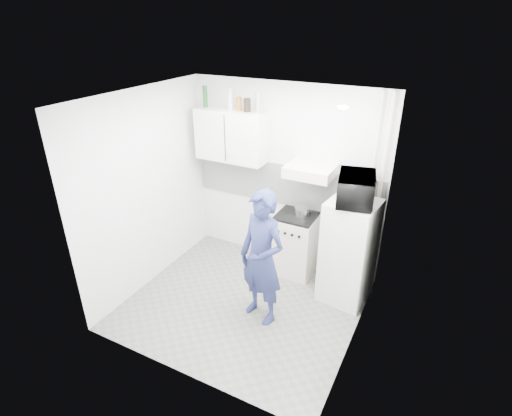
% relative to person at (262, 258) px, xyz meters
% --- Properties ---
extents(floor, '(2.80, 2.80, 0.00)m').
position_rel_person_xyz_m(floor, '(-0.30, 0.09, -0.84)').
color(floor, '#595B4E').
rests_on(floor, ground).
extents(ceiling, '(2.80, 2.80, 0.00)m').
position_rel_person_xyz_m(ceiling, '(-0.30, 0.09, 1.76)').
color(ceiling, white).
rests_on(ceiling, wall_back).
extents(wall_back, '(2.80, 0.00, 2.80)m').
position_rel_person_xyz_m(wall_back, '(-0.30, 1.34, 0.46)').
color(wall_back, white).
rests_on(wall_back, floor).
extents(wall_left, '(0.00, 2.60, 2.60)m').
position_rel_person_xyz_m(wall_left, '(-1.70, 0.09, 0.46)').
color(wall_left, white).
rests_on(wall_left, floor).
extents(wall_right, '(0.00, 2.60, 2.60)m').
position_rel_person_xyz_m(wall_right, '(1.10, 0.09, 0.46)').
color(wall_right, white).
rests_on(wall_right, floor).
extents(person, '(0.70, 0.55, 1.67)m').
position_rel_person_xyz_m(person, '(0.00, 0.00, 0.00)').
color(person, navy).
rests_on(person, floor).
extents(stove, '(0.55, 0.55, 0.87)m').
position_rel_person_xyz_m(stove, '(-0.01, 1.09, -0.40)').
color(stove, silver).
rests_on(stove, floor).
extents(fridge, '(0.64, 0.64, 1.38)m').
position_rel_person_xyz_m(fridge, '(0.80, 0.83, -0.15)').
color(fridge, white).
rests_on(fridge, floor).
extents(stove_top, '(0.52, 0.52, 0.03)m').
position_rel_person_xyz_m(stove_top, '(-0.01, 1.09, 0.06)').
color(stove_top, black).
rests_on(stove_top, stove).
extents(saucepan, '(0.20, 0.20, 0.11)m').
position_rel_person_xyz_m(saucepan, '(0.05, 1.11, 0.13)').
color(saucepan, silver).
rests_on(saucepan, stove_top).
extents(microwave, '(0.68, 0.53, 0.33)m').
position_rel_person_xyz_m(microwave, '(0.80, 0.83, 0.71)').
color(microwave, black).
rests_on(microwave, fridge).
extents(bottle_a, '(0.07, 0.07, 0.28)m').
position_rel_person_xyz_m(bottle_a, '(-1.45, 1.16, 1.51)').
color(bottle_a, '#144C1E').
rests_on(bottle_a, upper_cabinet).
extents(bottle_d, '(0.07, 0.07, 0.29)m').
position_rel_person_xyz_m(bottle_d, '(-1.06, 1.16, 1.51)').
color(bottle_d, '#B2B7BC').
rests_on(bottle_d, upper_cabinet).
extents(canister_a, '(0.07, 0.07, 0.18)m').
position_rel_person_xyz_m(canister_a, '(-0.93, 1.16, 1.46)').
color(canister_a, brown).
rests_on(canister_a, upper_cabinet).
extents(canister_b, '(0.09, 0.09, 0.17)m').
position_rel_person_xyz_m(canister_b, '(-0.80, 1.16, 1.45)').
color(canister_b, black).
rests_on(canister_b, upper_cabinet).
extents(bottle_e, '(0.06, 0.06, 0.25)m').
position_rel_person_xyz_m(bottle_e, '(-0.65, 1.16, 1.49)').
color(bottle_e, silver).
rests_on(bottle_e, upper_cabinet).
extents(upper_cabinet, '(1.00, 0.35, 0.70)m').
position_rel_person_xyz_m(upper_cabinet, '(-1.05, 1.16, 1.01)').
color(upper_cabinet, white).
rests_on(upper_cabinet, wall_back).
extents(range_hood, '(0.60, 0.50, 0.14)m').
position_rel_person_xyz_m(range_hood, '(0.15, 1.09, 0.73)').
color(range_hood, silver).
rests_on(range_hood, wall_back).
extents(backsplash, '(2.74, 0.03, 0.60)m').
position_rel_person_xyz_m(backsplash, '(-0.30, 1.32, 0.36)').
color(backsplash, white).
rests_on(backsplash, wall_back).
extents(pipe_a, '(0.05, 0.05, 2.60)m').
position_rel_person_xyz_m(pipe_a, '(1.00, 1.26, 0.46)').
color(pipe_a, silver).
rests_on(pipe_a, floor).
extents(pipe_b, '(0.04, 0.04, 2.60)m').
position_rel_person_xyz_m(pipe_b, '(0.88, 1.26, 0.46)').
color(pipe_b, silver).
rests_on(pipe_b, floor).
extents(ceiling_spot_fixture, '(0.10, 0.10, 0.02)m').
position_rel_person_xyz_m(ceiling_spot_fixture, '(0.70, 0.29, 1.73)').
color(ceiling_spot_fixture, white).
rests_on(ceiling_spot_fixture, ceiling).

